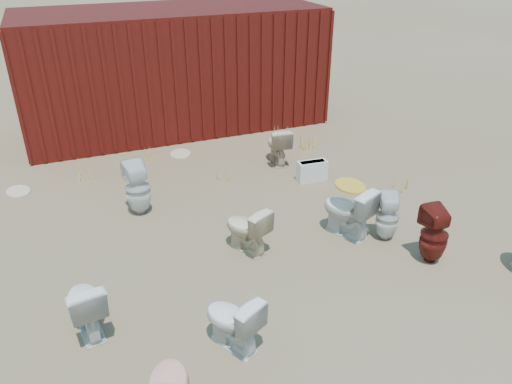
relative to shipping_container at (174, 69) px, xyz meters
name	(u,v)px	position (x,y,z in m)	size (l,w,h in m)	color
ground	(273,248)	(0.00, -5.20, -1.20)	(100.00, 100.00, 0.00)	brown
shipping_container	(174,69)	(0.00, 0.00, 0.00)	(6.00, 2.40, 2.40)	#440C0B
toilet_front_a	(85,305)	(-2.43, -5.90, -0.86)	(0.38, 0.67, 0.68)	silver
toilet_front_c	(232,321)	(-1.09, -6.67, -0.87)	(0.36, 0.64, 0.65)	white
toilet_front_maroon	(434,235)	(1.76, -6.22, -0.82)	(0.35, 0.35, 0.77)	#601610
toilet_back_a	(138,188)	(-1.47, -3.60, -0.79)	(0.37, 0.38, 0.82)	silver
toilet_back_beige_left	(247,229)	(-0.34, -5.12, -0.87)	(0.37, 0.65, 0.66)	beige
toilet_back_beige_right	(278,145)	(1.19, -2.70, -0.86)	(0.38, 0.67, 0.68)	beige
toilet_back_yellowlid	(348,211)	(1.08, -5.27, -0.82)	(0.42, 0.74, 0.75)	silver
toilet_back_e	(387,217)	(1.53, -5.56, -0.86)	(0.31, 0.31, 0.68)	white
yellow_lid	(350,186)	(1.08, -5.27, -0.44)	(0.38, 0.48, 0.03)	gold
loose_tank	(312,171)	(1.42, -3.60, -1.02)	(0.50, 0.20, 0.35)	silver
loose_lid_near	(180,154)	(-0.38, -1.70, -1.19)	(0.38, 0.49, 0.02)	#C3B78D
loose_lid_far	(18,191)	(-3.20, -2.20, -1.19)	(0.36, 0.47, 0.02)	#C9B191
weed_clump_a	(81,171)	(-2.20, -2.13, -1.03)	(0.36, 0.36, 0.34)	tan
weed_clump_b	(223,172)	(0.05, -2.99, -1.08)	(0.32, 0.32, 0.25)	tan
weed_clump_c	(309,140)	(2.01, -2.34, -1.03)	(0.36, 0.36, 0.34)	tan
weed_clump_d	(152,153)	(-0.92, -1.70, -1.09)	(0.30, 0.30, 0.22)	tan
weed_clump_e	(282,134)	(1.67, -1.83, -1.03)	(0.34, 0.34, 0.33)	tan
weed_clump_f	(401,182)	(2.63, -4.43, -1.07)	(0.28, 0.28, 0.26)	tan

